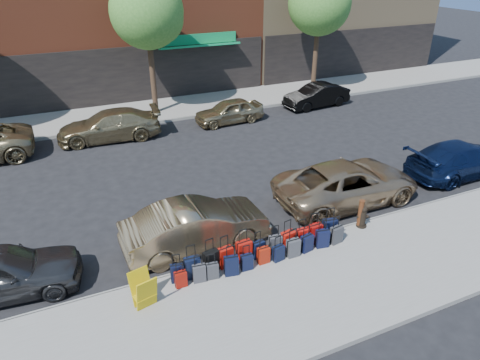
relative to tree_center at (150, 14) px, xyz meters
name	(u,v)px	position (x,y,z in m)	size (l,w,h in m)	color
ground	(204,190)	(-0.64, -9.50, -5.41)	(120.00, 120.00, 0.00)	black
sidewalk_near	(286,296)	(-0.64, -16.00, -5.34)	(60.00, 4.00, 0.15)	gray
sidewalk_far	(146,112)	(-0.64, 0.50, -5.34)	(60.00, 4.00, 0.15)	gray
curb_near	(253,253)	(-0.64, -13.98, -5.34)	(60.00, 0.08, 0.15)	gray
curb_far	(154,123)	(-0.64, -1.52, -5.34)	(60.00, 0.08, 0.15)	gray
tree_center	(150,14)	(0.00, 0.00, 0.00)	(3.80, 3.80, 7.27)	black
tree_right	(322,5)	(10.50, 0.00, 0.00)	(3.80, 3.80, 7.27)	black
suitcase_front_0	(177,273)	(-3.13, -14.34, -4.99)	(0.39, 0.26, 0.87)	black
suitcase_front_1	(192,268)	(-2.69, -14.35, -4.94)	(0.44, 0.26, 1.04)	black
suitcase_front_2	(211,261)	(-2.11, -14.28, -4.94)	(0.46, 0.31, 1.03)	black
suitcase_front_3	(226,257)	(-1.68, -14.28, -4.95)	(0.44, 0.28, 1.01)	#9A1209
suitcase_front_4	(244,251)	(-1.08, -14.25, -4.93)	(0.45, 0.27, 1.05)	#9D110A
suitcase_front_5	(258,249)	(-0.63, -14.28, -4.99)	(0.38, 0.25, 0.87)	black
suitcase_front_6	(275,244)	(-0.07, -14.28, -4.97)	(0.40, 0.25, 0.92)	#39393E
suitcase_front_7	(288,241)	(0.35, -14.33, -4.94)	(0.46, 0.30, 1.03)	#AE130B
suitcase_front_8	(302,237)	(0.89, -14.26, -4.98)	(0.37, 0.20, 0.89)	#B40F0B
suitcase_front_9	(315,234)	(1.28, -14.34, -4.94)	(0.44, 0.25, 1.04)	maroon
suitcase_front_10	(330,229)	(1.85, -14.32, -4.93)	(0.48, 0.31, 1.07)	black
suitcase_back_0	(181,279)	(-3.10, -14.57, -5.02)	(0.32, 0.19, 0.77)	maroon
suitcase_back_1	(199,273)	(-2.58, -14.57, -5.00)	(0.38, 0.25, 0.85)	#3A3A3F
suitcase_back_2	(212,271)	(-2.20, -14.61, -5.02)	(0.35, 0.23, 0.78)	#343438
suitcase_back_3	(231,266)	(-1.66, -14.67, -4.97)	(0.43, 0.30, 0.94)	black
suitcase_back_4	(247,262)	(-1.18, -14.65, -5.01)	(0.34, 0.21, 0.79)	black
suitcase_back_5	(263,255)	(-0.61, -14.57, -5.00)	(0.35, 0.21, 0.83)	#961A09
suitcase_back_6	(278,253)	(-0.16, -14.66, -5.01)	(0.36, 0.25, 0.80)	black
suitcase_back_7	(293,248)	(0.33, -14.65, -4.97)	(0.39, 0.23, 0.92)	#3A3B3F
suitcase_back_8	(307,243)	(0.83, -14.61, -4.99)	(0.40, 0.28, 0.89)	black
suitcase_back_9	(322,238)	(1.38, -14.61, -4.97)	(0.43, 0.29, 0.94)	black
suitcase_back_10	(336,235)	(1.89, -14.62, -4.98)	(0.41, 0.28, 0.92)	#313236
fire_hydrant	(363,217)	(3.20, -14.21, -4.91)	(0.39, 0.34, 0.76)	black
bollard	(360,213)	(3.13, -14.17, -4.76)	(0.18, 0.18, 0.98)	#38190C
display_rack	(144,291)	(-4.15, -14.89, -4.78)	(0.66, 0.71, 0.97)	gold
car_near_1	(196,226)	(-2.06, -12.84, -4.66)	(1.58, 4.54, 1.50)	#98815D
car_near_2	(347,183)	(3.88, -12.42, -4.66)	(2.50, 5.43, 1.51)	tan
car_near_3	(461,159)	(9.44, -12.55, -4.70)	(1.99, 4.89, 1.42)	#0D193C
car_far_1	(109,125)	(-3.12, -2.75, -4.70)	(2.00, 4.93, 1.43)	#8F7F58
car_far_2	(229,111)	(3.17, -2.93, -4.77)	(1.51, 3.74, 1.28)	#9B885F
car_far_3	(316,96)	(8.99, -2.51, -4.74)	(1.42, 4.07, 1.34)	black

